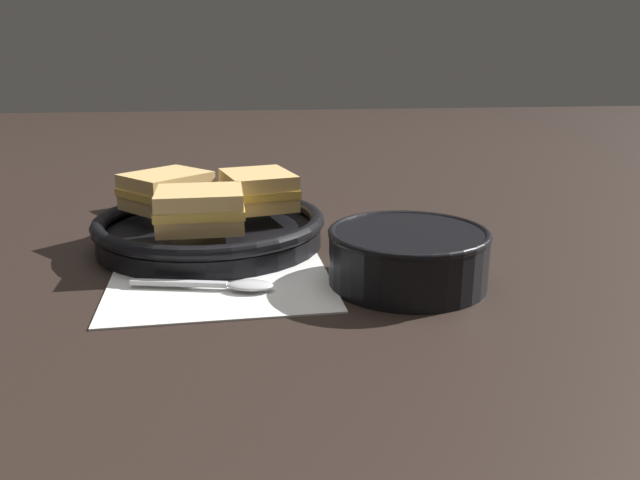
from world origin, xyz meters
name	(u,v)px	position (x,y,z in m)	size (l,w,h in m)	color
ground_plane	(306,263)	(0.00, 0.00, 0.00)	(4.00, 4.00, 0.00)	black
napkin	(221,282)	(-0.10, -0.06, 0.00)	(0.24, 0.21, 0.00)	white
soup_bowl	(408,253)	(0.10, -0.08, 0.03)	(0.17, 0.17, 0.06)	black
spoon	(230,285)	(-0.09, -0.08, 0.01)	(0.15, 0.05, 0.01)	silver
skillet	(210,229)	(-0.11, 0.09, 0.02)	(0.30, 0.38, 0.04)	black
sandwich_near_left	(167,190)	(-0.17, 0.13, 0.06)	(0.13, 0.13, 0.05)	#DBB26B
sandwich_near_right	(200,209)	(-0.12, 0.02, 0.06)	(0.10, 0.09, 0.05)	#DBB26B
sandwich_far_left	(258,190)	(-0.05, 0.11, 0.06)	(0.11, 0.12, 0.05)	#DBB26B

